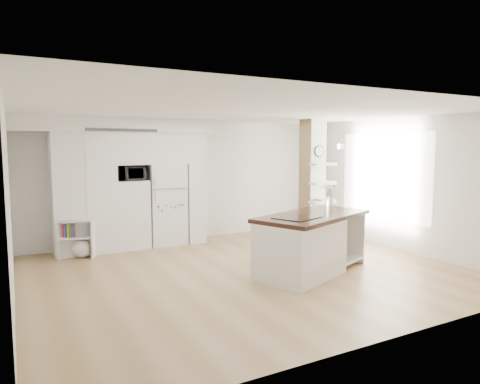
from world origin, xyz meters
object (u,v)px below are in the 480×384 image
at_px(bookshelf, 79,241).
at_px(floor_plant_a, 309,232).
at_px(refrigerator, 166,204).
at_px(kitchen_island, 304,244).

xyz_separation_m(bookshelf, floor_plant_a, (4.67, -1.02, -0.09)).
xyz_separation_m(refrigerator, floor_plant_a, (2.81, -1.39, -0.64)).
height_order(refrigerator, kitchen_island, refrigerator).
xyz_separation_m(refrigerator, bookshelf, (-1.86, -0.37, -0.55)).
relative_size(refrigerator, kitchen_island, 0.72).
relative_size(bookshelf, floor_plant_a, 1.61).
relative_size(kitchen_island, bookshelf, 3.27).
bearing_deg(bookshelf, floor_plant_a, 6.59).
height_order(kitchen_island, floor_plant_a, kitchen_island).
distance_m(bookshelf, floor_plant_a, 4.78).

